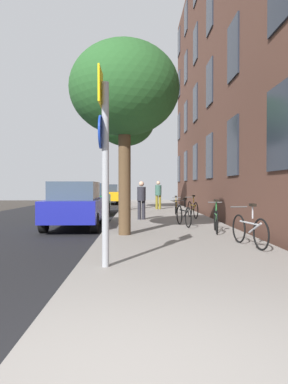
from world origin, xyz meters
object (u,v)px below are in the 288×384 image
at_px(bicycle_0, 249,230).
at_px(car_1, 89,199).
at_px(car_0, 76,204).
at_px(pedestrian_0, 141,198).
at_px(bicycle_3, 193,209).
at_px(tree_far, 125,122).
at_px(pedestrian_1, 158,193).
at_px(bicycle_2, 184,215).
at_px(car_2, 108,194).
at_px(bicycle_4, 176,207).
at_px(traffic_light, 126,170).
at_px(bicycle_1, 216,219).
at_px(tree_near, 124,90).
at_px(sign_post, 104,154).

relative_size(bicycle_0, car_1, 0.40).
distance_m(car_0, car_1, 6.13).
bearing_deg(pedestrian_0, bicycle_3, 19.87).
height_order(tree_far, pedestrian_1, tree_far).
bearing_deg(bicycle_2, bicycle_0, -77.37).
height_order(tree_far, car_2, tree_far).
bearing_deg(tree_far, bicycle_4, -49.54).
relative_size(traffic_light, bicycle_1, 2.10).
bearing_deg(car_1, bicycle_1, -59.58).
height_order(tree_near, bicycle_2, tree_near).
bearing_deg(car_2, bicycle_1, -76.38).
bearing_deg(car_0, pedestrian_0, 42.53).
relative_size(bicycle_3, pedestrian_1, 0.99).
xyz_separation_m(tree_near, bicycle_0, (2.88, -2.05, -3.66)).
bearing_deg(bicycle_1, traffic_light, 103.96).
height_order(bicycle_2, car_0, car_0).
bearing_deg(car_0, bicycle_3, 32.80).
bearing_deg(bicycle_2, traffic_light, 102.30).
bearing_deg(bicycle_3, car_1, 146.79).
bearing_deg(bicycle_1, sign_post, -122.38).
height_order(bicycle_1, car_0, car_0).
height_order(bicycle_2, bicycle_3, bicycle_3).
xyz_separation_m(bicycle_2, car_2, (-3.95, 17.68, 0.34)).
relative_size(tree_far, car_1, 1.52).
relative_size(bicycle_3, car_0, 0.39).
relative_size(tree_near, car_2, 1.21).
relative_size(traffic_light, bicycle_4, 2.22).
bearing_deg(car_0, car_1, 93.17).
height_order(bicycle_0, pedestrian_0, pedestrian_0).
relative_size(tree_near, pedestrian_1, 3.23).
xyz_separation_m(bicycle_0, car_2, (-4.89, 21.90, 0.34)).
bearing_deg(traffic_light, bicycle_4, -62.42).
height_order(pedestrian_1, car_0, pedestrian_1).
bearing_deg(tree_near, pedestrian_1, 81.97).
height_order(pedestrian_1, car_1, pedestrian_1).
xyz_separation_m(bicycle_3, car_1, (-4.88, 3.19, 0.34)).
distance_m(tree_far, bicycle_4, 6.18).
distance_m(traffic_light, car_0, 10.40).
xyz_separation_m(traffic_light, car_1, (-1.76, -4.05, -1.64)).
relative_size(tree_far, pedestrian_1, 3.92).
bearing_deg(traffic_light, sign_post, -89.46).
xyz_separation_m(bicycle_2, pedestrian_0, (-1.41, 2.51, 0.51)).
xyz_separation_m(tree_near, bicycle_2, (1.94, 2.16, -3.66)).
bearing_deg(car_1, pedestrian_0, -56.45).
bearing_deg(bicycle_4, bicycle_0, -86.40).
height_order(bicycle_2, car_1, car_1).
bearing_deg(bicycle_2, sign_post, -109.02).
xyz_separation_m(bicycle_0, pedestrian_0, (-2.36, 6.72, 0.51)).
relative_size(bicycle_2, pedestrian_0, 1.12).
bearing_deg(car_1, bicycle_4, -12.73).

